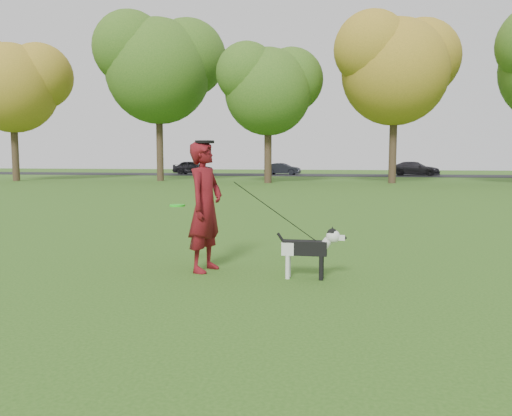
% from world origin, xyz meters
% --- Properties ---
extents(ground, '(120.00, 120.00, 0.00)m').
position_xyz_m(ground, '(0.00, 0.00, 0.00)').
color(ground, '#285116').
rests_on(ground, ground).
extents(road, '(120.00, 7.00, 0.02)m').
position_xyz_m(road, '(0.00, 40.00, 0.01)').
color(road, black).
rests_on(road, ground).
extents(man, '(0.62, 0.80, 1.93)m').
position_xyz_m(man, '(-1.08, 0.19, 0.97)').
color(man, '#570C14').
rests_on(man, ground).
extents(dog, '(0.98, 0.20, 0.74)m').
position_xyz_m(dog, '(0.49, -0.03, 0.45)').
color(dog, black).
rests_on(dog, ground).
extents(car_left, '(3.99, 1.87, 1.32)m').
position_xyz_m(car_left, '(-13.62, 40.00, 0.68)').
color(car_left, black).
rests_on(car_left, road).
extents(car_mid, '(3.46, 1.57, 1.10)m').
position_xyz_m(car_mid, '(-4.80, 40.00, 0.57)').
color(car_mid, black).
rests_on(car_mid, road).
extents(car_right, '(4.63, 2.75, 1.26)m').
position_xyz_m(car_right, '(7.23, 40.00, 0.65)').
color(car_right, black).
rests_on(car_right, road).
extents(man_held_items, '(2.24, 0.36, 1.44)m').
position_xyz_m(man_held_items, '(-0.03, 0.05, 0.94)').
color(man_held_items, '#21E51C').
rests_on(man_held_items, ground).
extents(tree_row, '(51.74, 8.86, 12.01)m').
position_xyz_m(tree_row, '(-1.43, 26.07, 7.41)').
color(tree_row, '#38281C').
rests_on(tree_row, ground).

